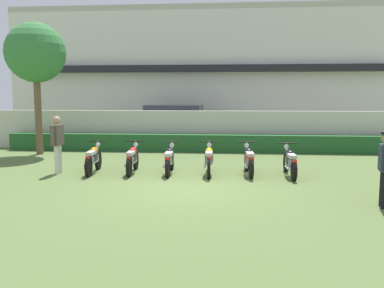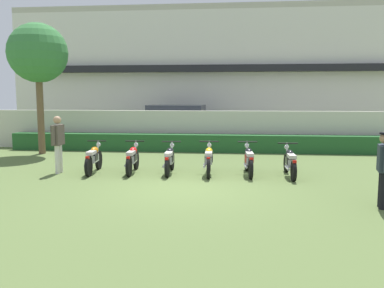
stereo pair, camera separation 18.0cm
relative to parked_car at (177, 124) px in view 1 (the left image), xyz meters
The scene contains 13 objects.
ground 9.81m from the parked_car, 81.86° to the right, with size 60.00×60.00×0.00m, color #566B38.
building 5.88m from the parked_car, 74.75° to the left, with size 21.85×6.50×7.15m.
compound_wall 2.51m from the parked_car, 56.50° to the right, with size 20.76×0.30×1.70m, color beige.
hedge_row 3.17m from the parked_car, 63.63° to the right, with size 16.61×0.70×0.73m, color #235628.
parked_car is the anchor object (origin of this frame).
tree_near_inspector 7.22m from the parked_car, 141.51° to the right, with size 2.35×2.35×5.22m.
motorcycle_in_row_0 8.01m from the parked_car, 101.66° to the right, with size 0.60×1.81×0.96m.
motorcycle_in_row_1 7.75m from the parked_car, 93.14° to the right, with size 0.60×1.81×0.95m.
motorcycle_in_row_2 7.76m from the parked_car, 84.62° to the right, with size 0.60×1.81×0.94m.
motorcycle_in_row_3 8.02m from the parked_car, 76.10° to the right, with size 0.60×1.83×0.97m.
motorcycle_in_row_4 8.30m from the parked_car, 67.91° to the right, with size 0.60×1.86×0.96m.
motorcycle_in_row_5 8.93m from the parked_car, 61.11° to the right, with size 0.60×1.91×0.94m.
inspector_person 8.41m from the parked_car, 108.49° to the right, with size 0.24×0.70×1.75m.
Camera 1 is at (1.09, -10.14, 2.39)m, focal length 38.04 mm.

